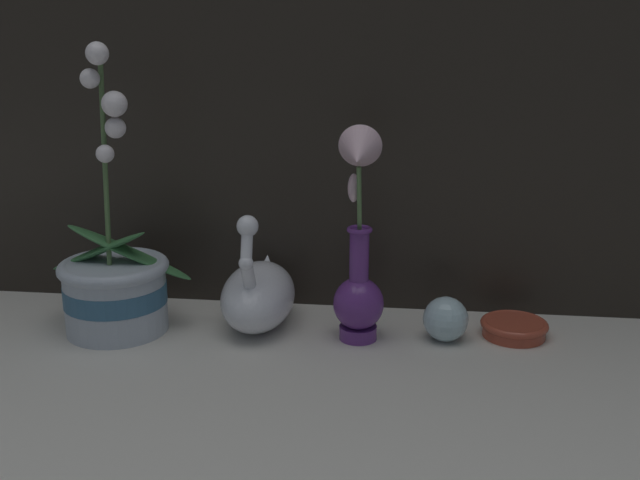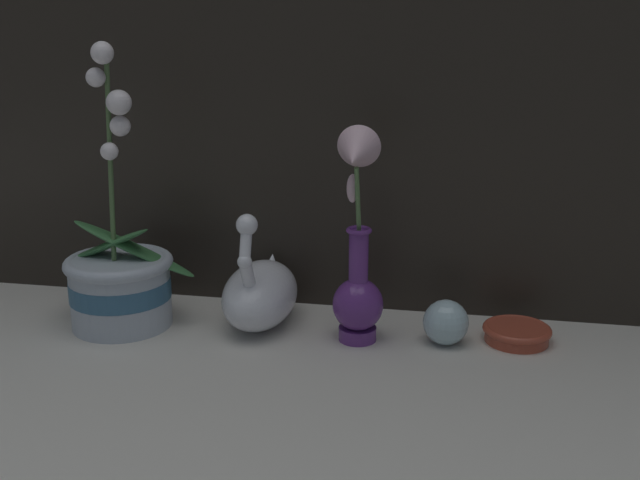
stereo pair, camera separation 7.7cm
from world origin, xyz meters
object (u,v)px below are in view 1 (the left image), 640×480
Objects in this scene: orchid_potted_plant at (115,283)px; blue_vase at (358,259)px; swan_figurine at (259,293)px; amber_dish at (514,327)px; glass_sphere at (446,319)px.

blue_vase is (0.40, -0.00, 0.06)m from orchid_potted_plant.
amber_dish is at bearing 0.79° from swan_figurine.
glass_sphere is at bearing 2.40° from orchid_potted_plant.
blue_vase reaches higher than swan_figurine.
glass_sphere is (0.54, 0.02, -0.05)m from orchid_potted_plant.
swan_figurine is 0.62× the size of blue_vase.
swan_figurine is at bearing 175.61° from glass_sphere.
blue_vase is 4.81× the size of glass_sphere.
blue_vase reaches higher than glass_sphere.
blue_vase reaches higher than amber_dish.
orchid_potted_plant is at bearing 179.59° from blue_vase.
amber_dish is (0.25, 0.05, -0.12)m from blue_vase.
orchid_potted_plant is 0.54m from glass_sphere.
orchid_potted_plant is 0.65m from amber_dish.
orchid_potted_plant reaches higher than glass_sphere.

